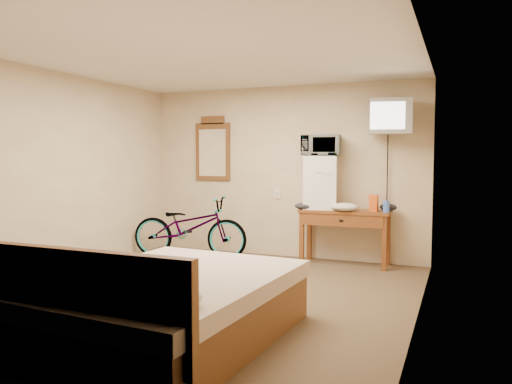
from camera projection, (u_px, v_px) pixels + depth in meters
room at (210, 178)px, 5.24m from camera, size 4.60×4.64×2.50m
desk at (344, 220)px, 6.75m from camera, size 1.21×0.47×0.75m
mini_fridge at (320, 182)px, 6.91m from camera, size 0.52×0.51×0.73m
microwave at (321, 145)px, 6.88m from camera, size 0.58×0.45×0.29m
snack_bag at (374, 203)px, 6.60m from camera, size 0.12×0.08×0.22m
blue_cup at (386, 207)px, 6.50m from camera, size 0.08×0.08×0.15m
cloth_cream at (345, 207)px, 6.62m from camera, size 0.36×0.28×0.11m
cloth_dark_a at (303, 206)px, 6.83m from camera, size 0.24×0.18×0.09m
cloth_dark_b at (388, 207)px, 6.64m from camera, size 0.22×0.18×0.10m
crt_television at (390, 117)px, 6.45m from camera, size 0.59×0.64×0.45m
wall_mirror at (213, 149)px, 7.74m from camera, size 0.58×0.04×0.99m
bicycle at (190, 227)px, 7.26m from camera, size 1.79×0.91×0.90m
bed at (164, 306)px, 3.93m from camera, size 1.75×2.24×0.90m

